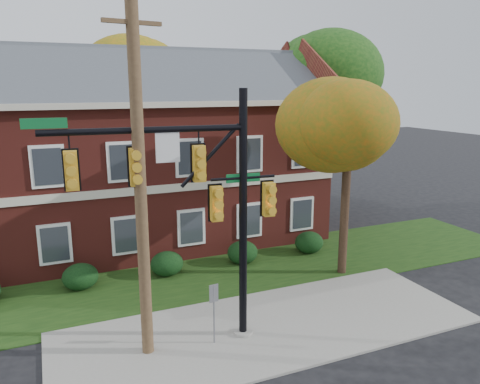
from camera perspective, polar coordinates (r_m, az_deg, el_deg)
name	(u,v)px	position (r m, az deg, el deg)	size (l,w,h in m)	color
ground	(284,343)	(15.50, 5.34, -17.84)	(120.00, 120.00, 0.00)	black
sidewalk	(269,327)	(16.25, 3.60, -16.10)	(14.00, 5.00, 0.08)	gray
grass_strip	(217,273)	(20.39, -2.83, -9.89)	(30.00, 6.00, 0.04)	#193811
apartment_building	(137,145)	(24.21, -12.41, 5.64)	(18.80, 8.80, 9.74)	maroon
hedge_left	(80,277)	(19.80, -18.90, -9.74)	(1.40, 1.26, 1.05)	black
hedge_center	(167,264)	(20.28, -8.91, -8.63)	(1.40, 1.26, 1.05)	black
hedge_right	(242,252)	(21.33, 0.30, -7.37)	(1.40, 1.26, 1.05)	black
hedge_far_right	(309,242)	(22.88, 8.42, -6.10)	(1.40, 1.26, 1.05)	black
tree_near_right	(356,117)	(19.48, 13.98, 8.86)	(4.50, 4.25, 8.58)	black
tree_right_rear	(322,82)	(29.13, 9.92, 13.11)	(6.30, 5.95, 10.62)	black
tree_far_rear	(131,71)	(32.00, -13.10, 14.22)	(6.84, 6.46, 11.52)	black
traffic_signal	(198,192)	(13.66, -5.19, -0.06)	(7.01, 0.84, 7.84)	gray
utility_pole	(140,185)	(13.26, -12.08, 0.90)	(1.60, 0.40, 10.29)	#4D3824
sign_post	(214,304)	(14.72, -3.20, -13.51)	(0.29, 0.07, 2.02)	slate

